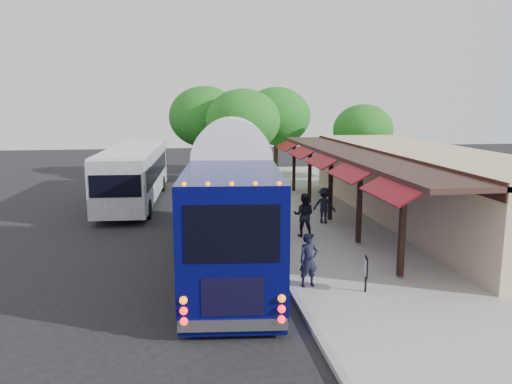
{
  "coord_description": "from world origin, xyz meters",
  "views": [
    {
      "loc": [
        -3.21,
        -18.83,
        5.92
      ],
      "look_at": [
        0.06,
        3.36,
        1.8
      ],
      "focal_mm": 35.0,
      "sensor_mm": 36.0,
      "label": 1
    }
  ],
  "objects_px": {
    "ped_a": "(309,260)",
    "ped_b": "(304,215)",
    "ped_c": "(275,197)",
    "ped_d": "(324,205)",
    "coach_bus": "(232,201)",
    "city_bus": "(135,172)",
    "sign_board": "(366,269)"
  },
  "relations": [
    {
      "from": "sign_board",
      "to": "ped_b",
      "type": "bearing_deg",
      "value": 106.2
    },
    {
      "from": "coach_bus",
      "to": "sign_board",
      "type": "height_order",
      "value": "coach_bus"
    },
    {
      "from": "ped_d",
      "to": "sign_board",
      "type": "xyz_separation_m",
      "value": [
        -1.19,
        -8.69,
        -0.11
      ]
    },
    {
      "from": "city_bus",
      "to": "ped_a",
      "type": "height_order",
      "value": "city_bus"
    },
    {
      "from": "coach_bus",
      "to": "city_bus",
      "type": "bearing_deg",
      "value": 117.24
    },
    {
      "from": "coach_bus",
      "to": "city_bus",
      "type": "distance_m",
      "value": 12.44
    },
    {
      "from": "ped_a",
      "to": "ped_c",
      "type": "bearing_deg",
      "value": 76.21
    },
    {
      "from": "ped_b",
      "to": "ped_c",
      "type": "distance_m",
      "value": 4.5
    },
    {
      "from": "city_bus",
      "to": "ped_b",
      "type": "xyz_separation_m",
      "value": [
        7.89,
        -9.2,
        -0.72
      ]
    },
    {
      "from": "ped_c",
      "to": "sign_board",
      "type": "bearing_deg",
      "value": 70.43
    },
    {
      "from": "coach_bus",
      "to": "ped_c",
      "type": "relative_size",
      "value": 7.69
    },
    {
      "from": "coach_bus",
      "to": "ped_c",
      "type": "bearing_deg",
      "value": 72.59
    },
    {
      "from": "coach_bus",
      "to": "sign_board",
      "type": "xyz_separation_m",
      "value": [
        3.66,
        -4.15,
        -1.38
      ]
    },
    {
      "from": "ped_b",
      "to": "ped_d",
      "type": "relative_size",
      "value": 1.11
    },
    {
      "from": "ped_a",
      "to": "ped_c",
      "type": "xyz_separation_m",
      "value": [
        0.86,
        10.26,
        0.02
      ]
    },
    {
      "from": "ped_c",
      "to": "coach_bus",
      "type": "bearing_deg",
      "value": 43.44
    },
    {
      "from": "ped_c",
      "to": "ped_d",
      "type": "relative_size",
      "value": 1.03
    },
    {
      "from": "ped_b",
      "to": "ped_c",
      "type": "height_order",
      "value": "ped_b"
    },
    {
      "from": "ped_a",
      "to": "ped_d",
      "type": "distance_m",
      "value": 8.44
    },
    {
      "from": "coach_bus",
      "to": "ped_d",
      "type": "xyz_separation_m",
      "value": [
        4.85,
        4.54,
        -1.27
      ]
    },
    {
      "from": "ped_c",
      "to": "ped_d",
      "type": "distance_m",
      "value": 3.01
    },
    {
      "from": "coach_bus",
      "to": "sign_board",
      "type": "distance_m",
      "value": 5.7
    },
    {
      "from": "sign_board",
      "to": "ped_d",
      "type": "bearing_deg",
      "value": 95.36
    },
    {
      "from": "ped_a",
      "to": "ped_b",
      "type": "distance_m",
      "value": 5.92
    },
    {
      "from": "ped_d",
      "to": "ped_b",
      "type": "bearing_deg",
      "value": 88.13
    },
    {
      "from": "ped_b",
      "to": "sign_board",
      "type": "relative_size",
      "value": 1.72
    },
    {
      "from": "city_bus",
      "to": "ped_b",
      "type": "distance_m",
      "value": 12.15
    },
    {
      "from": "ped_d",
      "to": "ped_c",
      "type": "bearing_deg",
      "value": -16.57
    },
    {
      "from": "coach_bus",
      "to": "ped_c",
      "type": "height_order",
      "value": "coach_bus"
    },
    {
      "from": "city_bus",
      "to": "sign_board",
      "type": "bearing_deg",
      "value": -59.24
    },
    {
      "from": "ped_d",
      "to": "city_bus",
      "type": "bearing_deg",
      "value": -3.47
    },
    {
      "from": "ped_a",
      "to": "ped_b",
      "type": "relative_size",
      "value": 0.9
    }
  ]
}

